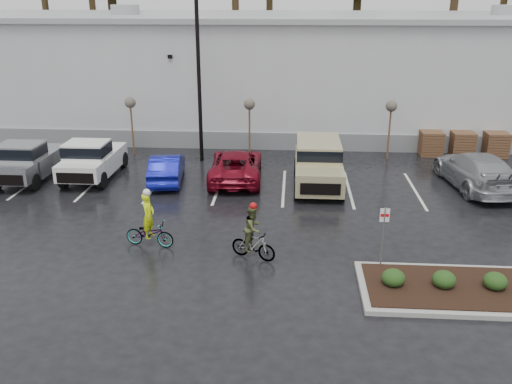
# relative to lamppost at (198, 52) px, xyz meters

# --- Properties ---
(ground) EXTENTS (120.00, 120.00, 0.00)m
(ground) POSITION_rel_lamppost_xyz_m (4.00, -12.00, -5.69)
(ground) COLOR black
(ground) RESTS_ON ground
(warehouse) EXTENTS (60.50, 15.50, 7.20)m
(warehouse) POSITION_rel_lamppost_xyz_m (4.00, 9.99, -2.04)
(warehouse) COLOR #BCBEC1
(warehouse) RESTS_ON ground
(wooded_ridge) EXTENTS (80.00, 25.00, 6.00)m
(wooded_ridge) POSITION_rel_lamppost_xyz_m (4.00, 33.00, -2.69)
(wooded_ridge) COLOR #1A3516
(wooded_ridge) RESTS_ON ground
(lamppost) EXTENTS (0.50, 1.00, 9.22)m
(lamppost) POSITION_rel_lamppost_xyz_m (0.00, 0.00, 0.00)
(lamppost) COLOR black
(lamppost) RESTS_ON ground
(sapling_west) EXTENTS (0.60, 0.60, 3.20)m
(sapling_west) POSITION_rel_lamppost_xyz_m (-4.00, 1.00, -2.96)
(sapling_west) COLOR #503420
(sapling_west) RESTS_ON ground
(sapling_mid) EXTENTS (0.60, 0.60, 3.20)m
(sapling_mid) POSITION_rel_lamppost_xyz_m (2.50, 1.00, -2.96)
(sapling_mid) COLOR #503420
(sapling_mid) RESTS_ON ground
(sapling_east) EXTENTS (0.60, 0.60, 3.20)m
(sapling_east) POSITION_rel_lamppost_xyz_m (10.00, 1.00, -2.96)
(sapling_east) COLOR #503420
(sapling_east) RESTS_ON ground
(pallet_stack_a) EXTENTS (1.20, 1.20, 1.35)m
(pallet_stack_a) POSITION_rel_lamppost_xyz_m (12.50, 2.00, -5.01)
(pallet_stack_a) COLOR #503420
(pallet_stack_a) RESTS_ON ground
(pallet_stack_b) EXTENTS (1.20, 1.20, 1.35)m
(pallet_stack_b) POSITION_rel_lamppost_xyz_m (14.20, 2.00, -5.01)
(pallet_stack_b) COLOR #503420
(pallet_stack_b) RESTS_ON ground
(pallet_stack_c) EXTENTS (1.20, 1.20, 1.35)m
(pallet_stack_c) POSITION_rel_lamppost_xyz_m (16.00, 2.00, -5.01)
(pallet_stack_c) COLOR #503420
(pallet_stack_c) RESTS_ON ground
(curb_island) EXTENTS (8.00, 3.00, 0.15)m
(curb_island) POSITION_rel_lamppost_xyz_m (11.00, -13.00, -5.61)
(curb_island) COLOR gray
(curb_island) RESTS_ON ground
(mulch_bed) EXTENTS (7.60, 2.60, 0.04)m
(mulch_bed) POSITION_rel_lamppost_xyz_m (11.00, -13.00, -5.52)
(mulch_bed) COLOR black
(mulch_bed) RESTS_ON curb_island
(shrub_a) EXTENTS (0.70, 0.70, 0.52)m
(shrub_a) POSITION_rel_lamppost_xyz_m (8.00, -13.00, -5.27)
(shrub_a) COLOR #1B3613
(shrub_a) RESTS_ON curb_island
(shrub_b) EXTENTS (0.70, 0.70, 0.52)m
(shrub_b) POSITION_rel_lamppost_xyz_m (9.50, -13.00, -5.27)
(shrub_b) COLOR #1B3613
(shrub_b) RESTS_ON curb_island
(shrub_c) EXTENTS (0.70, 0.70, 0.52)m
(shrub_c) POSITION_rel_lamppost_xyz_m (11.00, -13.00, -5.27)
(shrub_c) COLOR #1B3613
(shrub_c) RESTS_ON curb_island
(fire_lane_sign) EXTENTS (0.30, 0.05, 2.20)m
(fire_lane_sign) POSITION_rel_lamppost_xyz_m (7.80, -11.80, -4.28)
(fire_lane_sign) COLOR gray
(fire_lane_sign) RESTS_ON ground
(pickup_silver) EXTENTS (2.10, 5.20, 1.96)m
(pickup_silver) POSITION_rel_lamppost_xyz_m (-7.75, -3.40, -4.71)
(pickup_silver) COLOR #94979B
(pickup_silver) RESTS_ON ground
(pickup_white) EXTENTS (2.10, 5.20, 1.96)m
(pickup_white) POSITION_rel_lamppost_xyz_m (-4.76, -2.93, -4.71)
(pickup_white) COLOR white
(pickup_white) RESTS_ON ground
(car_blue) EXTENTS (1.91, 4.22, 1.34)m
(car_blue) POSITION_rel_lamppost_xyz_m (-1.09, -3.50, -5.01)
(car_blue) COLOR navy
(car_blue) RESTS_ON ground
(car_red) EXTENTS (2.64, 5.30, 1.44)m
(car_red) POSITION_rel_lamppost_xyz_m (2.17, -2.98, -4.96)
(car_red) COLOR maroon
(car_red) RESTS_ON ground
(suv_tan) EXTENTS (2.20, 5.10, 2.06)m
(suv_tan) POSITION_rel_lamppost_xyz_m (6.07, -3.67, -4.66)
(suv_tan) COLOR tan
(suv_tan) RESTS_ON ground
(car_far_silver) EXTENTS (3.00, 5.95, 1.66)m
(car_far_silver) POSITION_rel_lamppost_xyz_m (13.31, -3.33, -4.86)
(car_far_silver) COLOR #A2A6AA
(car_far_silver) RESTS_ON ground
(cyclist_hivis) EXTENTS (1.85, 0.89, 2.16)m
(cyclist_hivis) POSITION_rel_lamppost_xyz_m (-0.12, -10.50, -5.01)
(cyclist_hivis) COLOR #3F3F44
(cyclist_hivis) RESTS_ON ground
(cyclist_olive) EXTENTS (1.63, 1.03, 2.04)m
(cyclist_olive) POSITION_rel_lamppost_xyz_m (3.62, -11.23, -4.92)
(cyclist_olive) COLOR #3F3F44
(cyclist_olive) RESTS_ON ground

